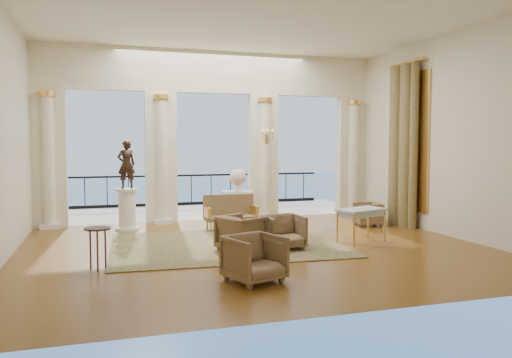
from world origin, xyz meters
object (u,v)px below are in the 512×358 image
object	(u,v)px
armchair_a	(254,256)
settee	(230,212)
pedestal	(127,210)
armchair_c	(368,213)
side_table	(97,234)
game_table	(362,212)
armchair_b	(284,230)
console_table	(238,196)
armchair_d	(241,231)
statue	(126,164)

from	to	relation	value
armchair_a	settee	size ratio (longest dim) A/B	0.62
armchair_a	pedestal	world-z (taller)	pedestal
armchair_c	settee	world-z (taller)	settee
side_table	settee	bearing A→B (deg)	46.40
settee	game_table	world-z (taller)	settee
armchair_b	console_table	size ratio (longest dim) A/B	0.82
armchair_c	game_table	size ratio (longest dim) A/B	0.56
game_table	side_table	world-z (taller)	game_table
armchair_b	game_table	size ratio (longest dim) A/B	0.64
side_table	armchair_c	bearing A→B (deg)	22.11
settee	console_table	world-z (taller)	settee
armchair_b	settee	xyz separation A→B (m)	(-0.44, 2.55, 0.04)
armchair_b	armchair_d	bearing A→B (deg)	175.99
armchair_b	armchair_a	bearing A→B (deg)	-122.17
settee	side_table	size ratio (longest dim) A/B	1.81
settee	console_table	size ratio (longest dim) A/B	1.39
armchair_c	settee	size ratio (longest dim) A/B	0.51
settee	statue	size ratio (longest dim) A/B	1.11
settee	pedestal	bearing A→B (deg)	167.36
statue	armchair_a	bearing A→B (deg)	96.35
statue	console_table	distance (m)	3.14
armchair_b	armchair_c	size ratio (longest dim) A/B	1.15
armchair_d	side_table	bearing A→B (deg)	76.10
armchair_c	side_table	bearing A→B (deg)	-56.28
armchair_b	game_table	xyz separation A→B (m)	(1.79, 0.16, 0.26)
game_table	console_table	xyz separation A→B (m)	(-1.70, 3.62, 0.03)
armchair_c	settee	distance (m)	3.48
armchair_b	side_table	size ratio (longest dim) A/B	1.06
armchair_a	armchair_d	distance (m)	2.15
armchair_b	console_table	bearing A→B (deg)	87.16
armchair_a	armchair_b	distance (m)	2.42
armchair_a	game_table	world-z (taller)	armchair_a
armchair_a	side_table	xyz separation A→B (m)	(-2.23, 1.45, 0.21)
armchair_b	pedestal	bearing A→B (deg)	131.16
armchair_a	armchair_b	xyz separation A→B (m)	(1.24, 2.08, -0.02)
game_table	pedestal	world-z (taller)	pedestal
pedestal	console_table	distance (m)	3.01
pedestal	settee	bearing A→B (deg)	-12.36
armchair_d	armchair_a	bearing A→B (deg)	141.53
console_table	armchair_a	bearing A→B (deg)	-85.82
side_table	armchair_b	bearing A→B (deg)	10.28
armchair_a	side_table	bearing A→B (deg)	127.04
armchair_d	game_table	size ratio (longest dim) A/B	0.67
console_table	settee	bearing A→B (deg)	-96.49
statue	pedestal	bearing A→B (deg)	-10.80
armchair_a	pedestal	distance (m)	5.40
armchair_c	armchair_d	size ratio (longest dim) A/B	0.84
armchair_b	armchair_c	world-z (taller)	armchair_b
armchair_d	armchair_c	bearing A→B (deg)	-91.26
pedestal	statue	xyz separation A→B (m)	(0.00, 0.00, 1.09)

